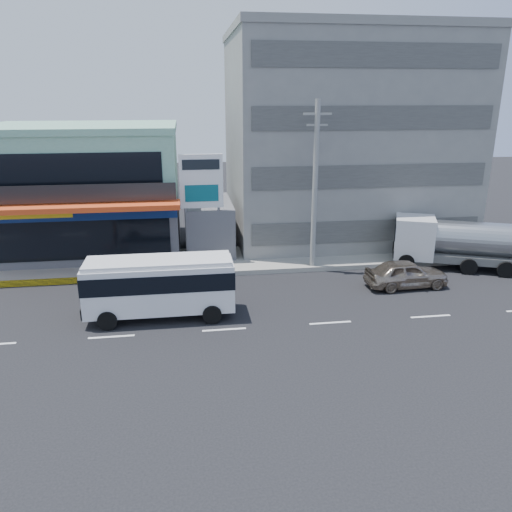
{
  "coord_description": "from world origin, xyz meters",
  "views": [
    {
      "loc": [
        -1.5,
        -20.59,
        10.19
      ],
      "look_at": [
        2.03,
        3.88,
        2.2
      ],
      "focal_mm": 35.0,
      "sensor_mm": 36.0,
      "label": 1
    }
  ],
  "objects_px": {
    "concrete_building": "(343,141)",
    "tanker_truck": "(454,242)",
    "billboard": "(202,187)",
    "minibus": "(160,283)",
    "shop_building": "(87,192)",
    "sedan": "(406,274)",
    "satellite_dish": "(209,203)",
    "motorcycle_rider": "(97,284)",
    "utility_pole_near": "(315,186)"
  },
  "relations": [
    {
      "from": "concrete_building",
      "to": "tanker_truck",
      "type": "height_order",
      "value": "concrete_building"
    },
    {
      "from": "billboard",
      "to": "minibus",
      "type": "relative_size",
      "value": 0.99
    },
    {
      "from": "shop_building",
      "to": "sedan",
      "type": "relative_size",
      "value": 2.74
    },
    {
      "from": "satellite_dish",
      "to": "minibus",
      "type": "height_order",
      "value": "satellite_dish"
    },
    {
      "from": "billboard",
      "to": "motorcycle_rider",
      "type": "distance_m",
      "value": 8.36
    },
    {
      "from": "tanker_truck",
      "to": "sedan",
      "type": "bearing_deg",
      "value": -147.35
    },
    {
      "from": "shop_building",
      "to": "motorcycle_rider",
      "type": "bearing_deg",
      "value": -79.24
    },
    {
      "from": "minibus",
      "to": "sedan",
      "type": "bearing_deg",
      "value": 8.77
    },
    {
      "from": "utility_pole_near",
      "to": "tanker_truck",
      "type": "relative_size",
      "value": 1.25
    },
    {
      "from": "shop_building",
      "to": "satellite_dish",
      "type": "xyz_separation_m",
      "value": [
        8.0,
        -2.95,
        -0.42
      ]
    },
    {
      "from": "minibus",
      "to": "tanker_truck",
      "type": "xyz_separation_m",
      "value": [
        17.56,
        4.78,
        -0.11
      ]
    },
    {
      "from": "shop_building",
      "to": "satellite_dish",
      "type": "height_order",
      "value": "shop_building"
    },
    {
      "from": "satellite_dish",
      "to": "utility_pole_near",
      "type": "relative_size",
      "value": 0.15
    },
    {
      "from": "motorcycle_rider",
      "to": "billboard",
      "type": "bearing_deg",
      "value": 36.88
    },
    {
      "from": "concrete_building",
      "to": "satellite_dish",
      "type": "distance_m",
      "value": 11.3
    },
    {
      "from": "satellite_dish",
      "to": "motorcycle_rider",
      "type": "height_order",
      "value": "satellite_dish"
    },
    {
      "from": "minibus",
      "to": "tanker_truck",
      "type": "relative_size",
      "value": 0.87
    },
    {
      "from": "sedan",
      "to": "utility_pole_near",
      "type": "bearing_deg",
      "value": 49.96
    },
    {
      "from": "concrete_building",
      "to": "satellite_dish",
      "type": "relative_size",
      "value": 10.67
    },
    {
      "from": "shop_building",
      "to": "billboard",
      "type": "height_order",
      "value": "shop_building"
    },
    {
      "from": "utility_pole_near",
      "to": "sedan",
      "type": "bearing_deg",
      "value": -38.2
    },
    {
      "from": "sedan",
      "to": "motorcycle_rider",
      "type": "height_order",
      "value": "motorcycle_rider"
    },
    {
      "from": "shop_building",
      "to": "concrete_building",
      "type": "xyz_separation_m",
      "value": [
        18.0,
        1.05,
        3.0
      ]
    },
    {
      "from": "billboard",
      "to": "utility_pole_near",
      "type": "xyz_separation_m",
      "value": [
        6.5,
        -1.8,
        0.22
      ]
    },
    {
      "from": "sedan",
      "to": "motorcycle_rider",
      "type": "distance_m",
      "value": 16.75
    },
    {
      "from": "utility_pole_near",
      "to": "tanker_truck",
      "type": "xyz_separation_m",
      "value": [
        8.69,
        -0.77,
        -3.52
      ]
    },
    {
      "from": "shop_building",
      "to": "billboard",
      "type": "relative_size",
      "value": 1.8
    },
    {
      "from": "sedan",
      "to": "tanker_truck",
      "type": "distance_m",
      "value": 5.12
    },
    {
      "from": "minibus",
      "to": "motorcycle_rider",
      "type": "distance_m",
      "value": 4.67
    },
    {
      "from": "billboard",
      "to": "minibus",
      "type": "distance_m",
      "value": 8.35
    },
    {
      "from": "satellite_dish",
      "to": "tanker_truck",
      "type": "xyz_separation_m",
      "value": [
        14.69,
        -4.37,
        -1.94
      ]
    },
    {
      "from": "shop_building",
      "to": "concrete_building",
      "type": "bearing_deg",
      "value": 3.35
    },
    {
      "from": "billboard",
      "to": "sedan",
      "type": "relative_size",
      "value": 1.52
    },
    {
      "from": "concrete_building",
      "to": "minibus",
      "type": "relative_size",
      "value": 2.29
    },
    {
      "from": "satellite_dish",
      "to": "billboard",
      "type": "xyz_separation_m",
      "value": [
        -0.5,
        -1.8,
        1.35
      ]
    },
    {
      "from": "tanker_truck",
      "to": "satellite_dish",
      "type": "bearing_deg",
      "value": 163.43
    },
    {
      "from": "billboard",
      "to": "minibus",
      "type": "bearing_deg",
      "value": -107.84
    },
    {
      "from": "billboard",
      "to": "utility_pole_near",
      "type": "height_order",
      "value": "utility_pole_near"
    },
    {
      "from": "concrete_building",
      "to": "tanker_truck",
      "type": "relative_size",
      "value": 2.0
    },
    {
      "from": "concrete_building",
      "to": "minibus",
      "type": "height_order",
      "value": "concrete_building"
    },
    {
      "from": "satellite_dish",
      "to": "shop_building",
      "type": "bearing_deg",
      "value": 159.79
    },
    {
      "from": "billboard",
      "to": "sedan",
      "type": "distance_m",
      "value": 12.85
    },
    {
      "from": "utility_pole_near",
      "to": "shop_building",
      "type": "bearing_deg",
      "value": 154.94
    },
    {
      "from": "utility_pole_near",
      "to": "tanker_truck",
      "type": "height_order",
      "value": "utility_pole_near"
    },
    {
      "from": "billboard",
      "to": "tanker_truck",
      "type": "relative_size",
      "value": 0.86
    },
    {
      "from": "shop_building",
      "to": "utility_pole_near",
      "type": "bearing_deg",
      "value": -25.06
    },
    {
      "from": "motorcycle_rider",
      "to": "tanker_truck",
      "type": "bearing_deg",
      "value": 4.8
    },
    {
      "from": "satellite_dish",
      "to": "tanker_truck",
      "type": "distance_m",
      "value": 15.45
    },
    {
      "from": "concrete_building",
      "to": "minibus",
      "type": "bearing_deg",
      "value": -134.37
    },
    {
      "from": "billboard",
      "to": "minibus",
      "type": "xyz_separation_m",
      "value": [
        -2.37,
        -7.35,
        -3.19
      ]
    }
  ]
}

